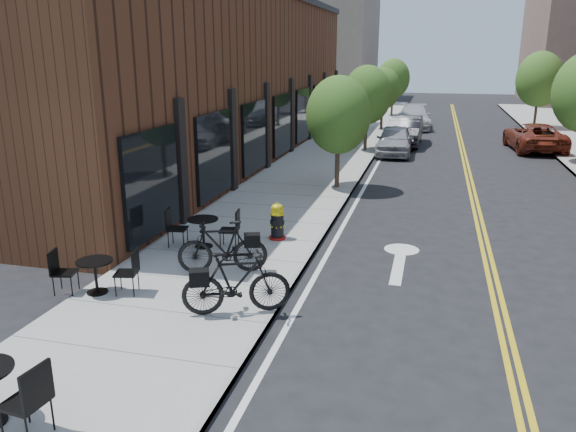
% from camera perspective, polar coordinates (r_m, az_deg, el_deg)
% --- Properties ---
extents(ground, '(120.00, 120.00, 0.00)m').
position_cam_1_polar(ground, '(11.28, 0.13, -8.02)').
color(ground, black).
rests_on(ground, ground).
extents(sidewalk_near, '(4.00, 70.00, 0.12)m').
position_cam_1_polar(sidewalk_near, '(20.98, 1.65, 3.67)').
color(sidewalk_near, '#9E9B93').
rests_on(sidewalk_near, ground).
extents(building_near, '(5.00, 28.00, 7.00)m').
position_cam_1_polar(building_near, '(25.64, -6.33, 13.64)').
color(building_near, '#4B2918').
rests_on(building_near, ground).
extents(bg_building_left, '(8.00, 14.00, 10.00)m').
position_cam_1_polar(bg_building_left, '(58.91, 4.42, 16.60)').
color(bg_building_left, '#726656').
rests_on(bg_building_left, ground).
extents(tree_near_a, '(2.20, 2.20, 3.81)m').
position_cam_1_polar(tree_near_a, '(19.33, 5.15, 10.17)').
color(tree_near_a, '#382B1E').
rests_on(tree_near_a, sidewalk_near).
extents(tree_near_b, '(2.30, 2.30, 3.98)m').
position_cam_1_polar(tree_near_b, '(27.21, 8.03, 12.08)').
color(tree_near_b, '#382B1E').
rests_on(tree_near_b, sidewalk_near).
extents(tree_near_c, '(2.10, 2.10, 3.67)m').
position_cam_1_polar(tree_near_c, '(35.16, 9.61, 12.63)').
color(tree_near_c, '#382B1E').
rests_on(tree_near_c, sidewalk_near).
extents(tree_near_d, '(2.40, 2.40, 4.11)m').
position_cam_1_polar(tree_near_d, '(43.11, 10.65, 13.56)').
color(tree_near_d, '#382B1E').
rests_on(tree_near_d, sidewalk_near).
extents(tree_far_c, '(2.80, 2.80, 4.62)m').
position_cam_1_polar(tree_far_c, '(38.47, 24.20, 12.55)').
color(tree_far_c, '#382B1E').
rests_on(tree_far_c, sidewalk_far).
extents(fire_hydrant, '(0.44, 0.44, 0.95)m').
position_cam_1_polar(fire_hydrant, '(14.05, -1.09, -0.57)').
color(fire_hydrant, maroon).
rests_on(fire_hydrant, sidewalk_near).
extents(bicycle_left, '(1.97, 1.13, 1.14)m').
position_cam_1_polar(bicycle_left, '(11.95, -6.67, -3.15)').
color(bicycle_left, black).
rests_on(bicycle_left, sidewalk_near).
extents(bicycle_right, '(2.01, 1.27, 1.17)m').
position_cam_1_polar(bicycle_right, '(10.09, -5.28, -6.77)').
color(bicycle_right, black).
rests_on(bicycle_right, sidewalk_near).
extents(bistro_set_b, '(1.66, 0.84, 0.87)m').
position_cam_1_polar(bistro_set_b, '(11.54, -18.98, -5.38)').
color(bistro_set_b, black).
rests_on(bistro_set_b, sidewalk_near).
extents(bistro_set_c, '(1.75, 0.85, 0.92)m').
position_cam_1_polar(bistro_set_c, '(13.60, -8.62, -1.26)').
color(bistro_set_c, black).
rests_on(bistro_set_c, sidewalk_near).
extents(parked_car_a, '(1.62, 3.97, 1.35)m').
position_cam_1_polar(parked_car_a, '(27.02, 10.76, 7.57)').
color(parked_car_a, '#A3A5AB').
rests_on(parked_car_a, ground).
extents(parked_car_b, '(1.68, 4.55, 1.49)m').
position_cam_1_polar(parked_car_b, '(29.97, 11.81, 8.48)').
color(parked_car_b, black).
rests_on(parked_car_b, ground).
extents(parked_car_c, '(2.25, 4.96, 1.41)m').
position_cam_1_polar(parked_car_c, '(36.79, 12.66, 9.76)').
color(parked_car_c, silver).
rests_on(parked_car_c, ground).
extents(parked_car_far, '(2.68, 5.03, 1.35)m').
position_cam_1_polar(parked_car_far, '(30.19, 23.73, 7.38)').
color(parked_car_far, maroon).
rests_on(parked_car_far, ground).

